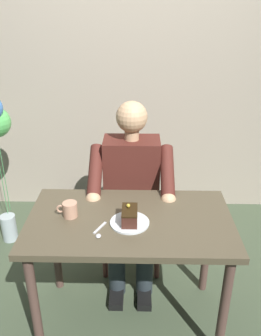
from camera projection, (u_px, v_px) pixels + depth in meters
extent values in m
plane|color=#43513A|center=(130.00, 316.00, 2.18)|extent=(14.00, 14.00, 0.00)
cube|color=#AF9F8D|center=(134.00, 37.00, 2.80)|extent=(6.40, 0.12, 3.00)
cube|color=brown|center=(130.00, 221.00, 1.88)|extent=(1.09, 0.62, 0.04)
cylinder|color=brown|center=(224.00, 308.00, 1.80)|extent=(0.05, 0.05, 0.70)
cylinder|color=brown|center=(34.00, 305.00, 1.82)|extent=(0.05, 0.05, 0.70)
cylinder|color=brown|center=(207.00, 246.00, 2.25)|extent=(0.05, 0.05, 0.70)
cylinder|color=brown|center=(55.00, 244.00, 2.27)|extent=(0.05, 0.05, 0.70)
cube|color=brown|center=(132.00, 213.00, 2.48)|extent=(0.42, 0.42, 0.04)
cube|color=brown|center=(132.00, 170.00, 2.55)|extent=(0.38, 0.04, 0.45)
cylinder|color=brown|center=(157.00, 254.00, 2.41)|extent=(0.04, 0.04, 0.41)
cylinder|color=brown|center=(105.00, 253.00, 2.41)|extent=(0.04, 0.04, 0.41)
cylinder|color=brown|center=(155.00, 223.00, 2.73)|extent=(0.04, 0.04, 0.41)
cylinder|color=brown|center=(109.00, 223.00, 2.74)|extent=(0.04, 0.04, 0.41)
cube|color=#52221B|center=(132.00, 178.00, 2.34)|extent=(0.36, 0.22, 0.54)
sphere|color=#DDAC7F|center=(132.00, 117.00, 2.16)|extent=(0.20, 0.20, 0.20)
cylinder|color=#DDAC7F|center=(132.00, 135.00, 2.21)|extent=(0.09, 0.09, 0.06)
cylinder|color=#52221B|center=(167.00, 171.00, 2.16)|extent=(0.08, 0.33, 0.26)
sphere|color=#DDAC7F|center=(168.00, 200.00, 2.06)|extent=(0.09, 0.09, 0.09)
cylinder|color=#52221B|center=(95.00, 171.00, 2.17)|extent=(0.08, 0.33, 0.26)
sphere|color=#DDAC7F|center=(93.00, 199.00, 2.07)|extent=(0.09, 0.09, 0.09)
cylinder|color=#293238|center=(145.00, 225.00, 2.36)|extent=(0.13, 0.38, 0.14)
cylinder|color=#293238|center=(118.00, 225.00, 2.36)|extent=(0.13, 0.38, 0.14)
cylinder|color=#293238|center=(145.00, 269.00, 2.29)|extent=(0.11, 0.11, 0.39)
cube|color=black|center=(144.00, 295.00, 2.31)|extent=(0.09, 0.22, 0.05)
cylinder|color=#293238|center=(117.00, 268.00, 2.29)|extent=(0.11, 0.11, 0.39)
cube|color=black|center=(117.00, 295.00, 2.31)|extent=(0.09, 0.22, 0.05)
cylinder|color=white|center=(131.00, 223.00, 1.83)|extent=(0.20, 0.20, 0.01)
cube|color=#47231A|center=(131.00, 216.00, 1.81)|extent=(0.08, 0.13, 0.07)
cube|color=black|center=(131.00, 210.00, 1.80)|extent=(0.08, 0.14, 0.01)
sphere|color=gold|center=(128.00, 206.00, 1.81)|extent=(0.02, 0.02, 0.02)
cylinder|color=tan|center=(70.00, 210.00, 1.88)|extent=(0.08, 0.08, 0.08)
torus|color=tan|center=(61.00, 209.00, 1.88)|extent=(0.05, 0.01, 0.05)
cylinder|color=black|center=(70.00, 204.00, 1.86)|extent=(0.07, 0.07, 0.01)
cube|color=silver|center=(100.00, 228.00, 1.79)|extent=(0.06, 0.10, 0.01)
ellipsoid|color=silver|center=(98.00, 236.00, 1.73)|extent=(0.03, 0.04, 0.01)
cylinder|color=#B2C1C6|center=(9.00, 228.00, 2.84)|extent=(0.12, 0.12, 0.22)
cylinder|color=#4C9956|center=(0.00, 170.00, 2.66)|extent=(0.01, 0.01, 0.77)
cylinder|color=#4C9956|center=(4.00, 175.00, 2.74)|extent=(0.01, 0.01, 0.63)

